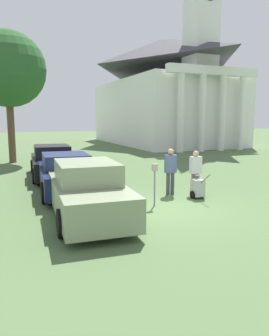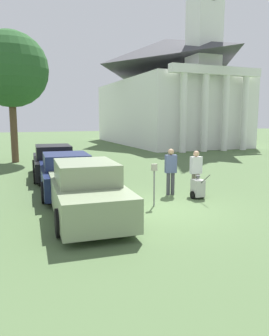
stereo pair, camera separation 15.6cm
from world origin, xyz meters
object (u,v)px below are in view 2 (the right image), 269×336
Objects in this scene: equipment_cart at (198,188)px; parked_car_black at (54,162)px; parking_meter at (154,177)px; person_supervisor at (196,170)px; parked_car_navy at (66,174)px; parked_car_sage at (85,191)px; church at (167,89)px; person_worker at (171,169)px.

parked_car_black is at bearing 125.36° from equipment_cart.
person_supervisor is (2.14, 0.92, -0.03)m from parking_meter.
parked_car_black is 7.04m from parking_meter.
equipment_cart is (4.21, -2.74, -0.33)m from parked_car_navy.
church reaches higher than parked_car_sage.
equipment_cart is at bearing 10.67° from parking_meter.
parked_car_sage is 28.25m from church.
church is (14.61, 23.61, 5.20)m from parked_car_sage.
person_worker is 1.24m from equipment_cart.
church reaches higher than parked_car_black.
parked_car_black reaches higher than equipment_cart.
parked_car_sage is 3.85m from person_worker.
parked_car_sage is 0.22× the size of church.
parked_car_navy is 2.83× the size of person_worker.
parking_meter is 0.80× the size of person_worker.
parked_car_navy is at bearing -15.64° from person_worker.
person_supervisor is 25.17m from church.
person_worker reaches higher than parked_car_sage.
parked_car_black is at bearing -44.61° from person_worker.
parked_car_navy is at bearing -125.74° from church.
parking_meter is (2.32, -3.09, 0.26)m from parked_car_navy.
equipment_cart is (4.21, 0.57, -0.36)m from parked_car_sage.
parked_car_navy is at bearing 93.56° from parked_car_sage.
parked_car_navy is at bearing 126.91° from parking_meter.
parked_car_black is at bearing 93.57° from parked_car_navy.
parking_meter is at bearing -49.52° from parked_car_navy.
parking_meter is 2.01m from equipment_cart.
parked_car_sage is at bearing -170.68° from equipment_cart.
person_supervisor is at bearing -48.51° from parked_car_black.
equipment_cart is (-0.25, -0.56, -0.55)m from person_supervisor.
parked_car_sage is 1.07× the size of parked_car_navy.
person_worker reaches higher than equipment_cart.
parked_car_sage is 2.34m from parking_meter.
church is (10.15, 22.48, 5.01)m from person_supervisor.
parked_car_sage is at bearing 34.08° from person_worker.
parked_car_sage reaches higher than parked_car_navy.
person_supervisor is 0.07× the size of church.
person_worker is (1.24, 1.22, 0.02)m from parking_meter.
equipment_cart is at bearing -29.45° from parked_car_navy.
person_supervisor is at bearing -22.42° from parked_car_navy.
parked_car_navy is at bearing -86.43° from parked_car_black.
person_supervisor is at bearing -114.30° from church.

